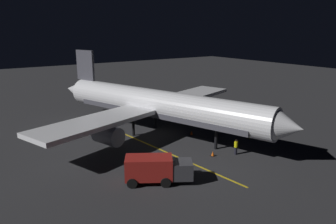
{
  "coord_description": "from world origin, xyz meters",
  "views": [
    {
      "loc": [
        21.93,
        33.92,
        13.39
      ],
      "look_at": [
        0.0,
        2.0,
        3.5
      ],
      "focal_mm": 34.96,
      "sensor_mm": 36.0,
      "label": 1
    }
  ],
  "objects": [
    {
      "name": "apron_guide_stripe",
      "position": [
        2.85,
        4.0,
        0.0
      ],
      "size": [
        2.78,
        25.12,
        0.01
      ],
      "primitive_type": "cube",
      "rotation": [
        0.0,
        0.0,
        0.1
      ],
      "color": "gold",
      "rests_on": "ground_plane"
    },
    {
      "name": "traffic_cone_under_wing",
      "position": [
        -3.5,
        2.34,
        0.25
      ],
      "size": [
        0.5,
        0.5,
        0.55
      ],
      "color": "#EA590F",
      "rests_on": "ground_plane"
    },
    {
      "name": "traffic_cone_near_left",
      "position": [
        4.47,
        10.77,
        0.25
      ],
      "size": [
        0.5,
        0.5,
        0.55
      ],
      "color": "#EA590F",
      "rests_on": "ground_plane"
    },
    {
      "name": "ground_plane",
      "position": [
        0.0,
        0.0,
        -0.1
      ],
      "size": [
        180.0,
        180.0,
        0.2
      ],
      "primitive_type": "cube",
      "color": "#2A2A2D"
    },
    {
      "name": "catering_truck",
      "position": [
        -9.15,
        -3.83,
        1.21
      ],
      "size": [
        5.63,
        6.03,
        2.31
      ],
      "color": "silver",
      "rests_on": "ground_plane"
    },
    {
      "name": "airliner",
      "position": [
        0.18,
        -0.56,
        3.89
      ],
      "size": [
        33.11,
        35.88,
        10.32
      ],
      "color": "white",
      "rests_on": "ground_plane"
    },
    {
      "name": "traffic_cone_near_right",
      "position": [
        -0.84,
        9.35,
        0.25
      ],
      "size": [
        0.5,
        0.5,
        0.55
      ],
      "color": "#EA590F",
      "rests_on": "ground_plane"
    },
    {
      "name": "baggage_truck",
      "position": [
        7.6,
        11.13,
        1.24
      ],
      "size": [
        6.14,
        4.87,
        2.41
      ],
      "color": "maroon",
      "rests_on": "ground_plane"
    },
    {
      "name": "ground_crew_worker",
      "position": [
        -3.23,
        10.42,
        0.89
      ],
      "size": [
        0.4,
        0.4,
        1.74
      ],
      "color": "black",
      "rests_on": "ground_plane"
    }
  ]
}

